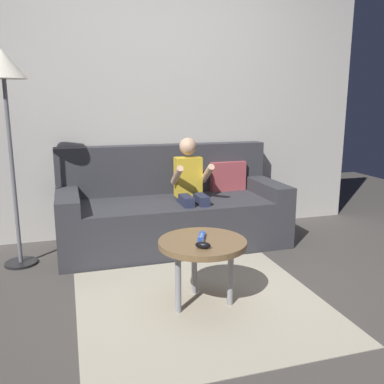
{
  "coord_description": "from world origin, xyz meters",
  "views": [
    {
      "loc": [
        -0.81,
        -2.1,
        1.24
      ],
      "look_at": [
        0.04,
        0.74,
        0.58
      ],
      "focal_mm": 38.96,
      "sensor_mm": 36.0,
      "label": 1
    }
  ],
  "objects": [
    {
      "name": "person_seated_on_couch",
      "position": [
        0.16,
        1.15,
        0.53
      ],
      "size": [
        0.31,
        0.38,
        0.93
      ],
      "color": "#282D47",
      "rests_on": "ground"
    },
    {
      "name": "ground_plane",
      "position": [
        0.0,
        0.0,
        0.0
      ],
      "size": [
        8.08,
        8.08,
        0.0
      ],
      "primitive_type": "plane",
      "color": "#4C4742"
    },
    {
      "name": "coffee_table",
      "position": [
        -0.07,
        0.15,
        0.37
      ],
      "size": [
        0.53,
        0.53,
        0.42
      ],
      "color": "brown",
      "rests_on": "ground"
    },
    {
      "name": "wall_back",
      "position": [
        0.0,
        1.72,
        1.25
      ],
      "size": [
        4.04,
        0.05,
        2.5
      ],
      "primitive_type": "cube",
      "color": "beige",
      "rests_on": "ground"
    },
    {
      "name": "nunchuk_black",
      "position": [
        -0.11,
        0.02,
        0.44
      ],
      "size": [
        0.1,
        0.09,
        0.05
      ],
      "color": "black",
      "rests_on": "coffee_table"
    },
    {
      "name": "area_rug",
      "position": [
        -0.07,
        0.15,
        0.0
      ],
      "size": [
        1.5,
        1.42,
        0.01
      ],
      "primitive_type": "cube",
      "color": "#BCB299",
      "rests_on": "ground"
    },
    {
      "name": "game_remote_blue_near_edge",
      "position": [
        -0.06,
        0.19,
        0.43
      ],
      "size": [
        0.09,
        0.14,
        0.03
      ],
      "color": "blue",
      "rests_on": "coffee_table"
    },
    {
      "name": "floor_lamp",
      "position": [
        -1.21,
        1.18,
        1.37
      ],
      "size": [
        0.32,
        0.32,
        1.59
      ],
      "color": "black",
      "rests_on": "ground"
    },
    {
      "name": "couch",
      "position": [
        0.04,
        1.33,
        0.29
      ],
      "size": [
        1.92,
        0.8,
        0.84
      ],
      "color": "#38383D",
      "rests_on": "ground"
    }
  ]
}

